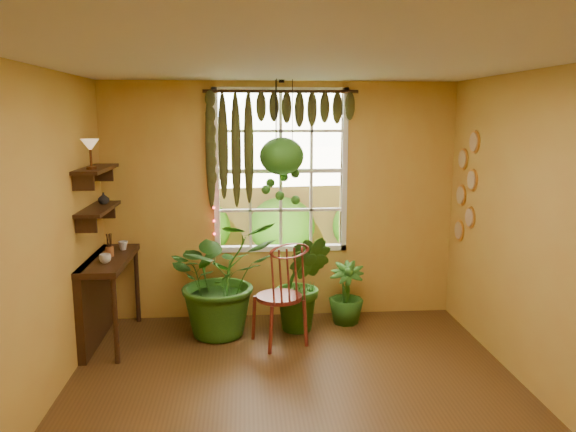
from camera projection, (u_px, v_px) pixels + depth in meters
name	position (u px, v px, depth m)	size (l,w,h in m)	color
floor	(300.00, 413.00, 4.44)	(4.50, 4.50, 0.00)	#523517
ceiling	(301.00, 61.00, 3.96)	(4.50, 4.50, 0.00)	silver
wall_back	(281.00, 202.00, 6.40)	(4.00, 4.00, 0.00)	gold
wall_left	(25.00, 252.00, 4.04)	(4.50, 4.50, 0.00)	gold
wall_right	(557.00, 243.00, 4.35)	(4.50, 4.50, 0.00)	gold
window	(281.00, 171.00, 6.37)	(1.52, 0.10, 1.86)	white
valance_vine	(274.00, 120.00, 6.15)	(1.70, 0.12, 1.10)	#341D0E
string_lights	(213.00, 168.00, 6.22)	(0.03, 0.03, 1.54)	#FF2633
wall_plates	(466.00, 188.00, 6.07)	(0.04, 0.32, 1.10)	beige
counter_ledge	(100.00, 290.00, 5.76)	(0.40, 1.20, 0.90)	#341D0E
shelf_lower	(98.00, 209.00, 5.61)	(0.25, 0.90, 0.04)	#341D0E
shelf_upper	(96.00, 169.00, 5.54)	(0.25, 0.90, 0.04)	#341D0E
backyard	(278.00, 169.00, 10.97)	(14.00, 10.00, 12.00)	#315F1B
windsor_chair	(281.00, 310.00, 5.73)	(0.62, 0.63, 1.26)	maroon
potted_plant_left	(221.00, 277.00, 5.95)	(1.14, 0.99, 1.27)	#1D4D14
potted_plant_mid	(303.00, 283.00, 6.06)	(0.59, 0.48, 1.07)	#1D4D14
potted_plant_right	(346.00, 293.00, 6.32)	(0.39, 0.39, 0.70)	#1D4D14
hanging_basket	(282.00, 158.00, 6.08)	(0.48, 0.48, 1.35)	black
cup_a	(105.00, 259.00, 5.48)	(0.11, 0.11, 0.09)	silver
cup_b	(123.00, 246.00, 6.01)	(0.10, 0.10, 0.09)	beige
brush_jar	(109.00, 245.00, 5.73)	(0.08, 0.08, 0.30)	#99582C
shelf_vase	(104.00, 198.00, 5.80)	(0.12, 0.12, 0.12)	#B2AD99
tiffany_lamp	(90.00, 147.00, 5.29)	(0.17, 0.17, 0.29)	#542F18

